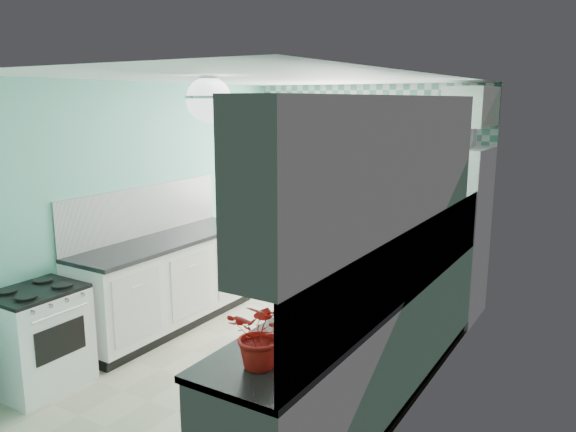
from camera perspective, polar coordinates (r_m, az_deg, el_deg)
The scene contains 26 objects.
floor at distance 5.49m, azimuth -1.86°, elevation -13.39°, with size 3.00×4.40×0.02m, color beige.
ceiling at distance 4.97m, azimuth -2.06°, elevation 13.91°, with size 3.00×4.40×0.02m, color white.
wall_back at distance 7.00m, azimuth 8.07°, elevation 2.84°, with size 3.00×0.02×2.50m, color #6DC5AE.
wall_front at distance 3.52m, azimuth -22.31°, elevation -6.89°, with size 3.00×0.02×2.50m, color #6DC5AE.
wall_left at distance 6.03m, azimuth -14.01°, elevation 1.17°, with size 0.02×4.40×2.50m, color #6DC5AE.
wall_right at distance 4.45m, azimuth 14.50°, elevation -2.56°, with size 0.02×4.40×2.50m, color #6DC5AE.
accent_wall at distance 6.98m, azimuth 8.00°, elevation 2.81°, with size 3.00×0.01×2.50m, color #66A894.
window at distance 7.06m, azimuth 5.36°, elevation 5.43°, with size 1.04×0.05×1.44m.
backsplash_right at distance 4.11m, azimuth 12.50°, elevation -4.48°, with size 0.02×3.60×0.51m, color white.
backsplash_left at distance 5.98m, azimuth -14.34°, elevation 0.52°, with size 0.02×2.15×0.51m, color white.
upper_cabinets_right at distance 3.84m, azimuth 9.81°, elevation 5.25°, with size 0.33×3.20×0.90m, color white.
upper_cabinet_fridge at distance 6.15m, azimuth 18.24°, elevation 10.51°, with size 0.40×0.74×0.40m, color white.
ceiling_light at distance 4.33m, azimuth -8.03°, elevation 11.65°, with size 0.34×0.34×0.35m.
base_cabinets_right at distance 4.46m, azimuth 8.48°, elevation -13.20°, with size 0.60×3.60×0.90m, color white.
countertop_right at distance 4.29m, azimuth 8.48°, elevation -7.46°, with size 0.63×3.60×0.04m, color black.
base_cabinets_left at distance 5.97m, azimuth -12.03°, elevation -6.80°, with size 0.60×2.15×0.90m, color white.
countertop_left at distance 5.83m, azimuth -12.12°, elevation -2.44°, with size 0.63×2.15×0.04m, color black.
fridge at distance 6.30m, azimuth 15.66°, elevation -1.58°, with size 0.80×0.79×1.83m.
stove at distance 5.07m, azimuth -23.93°, elevation -11.19°, with size 0.55×0.68×0.82m.
sink at distance 5.23m, azimuth 13.26°, elevation -4.00°, with size 0.52×0.44×0.53m.
rug at distance 5.10m, azimuth -3.22°, elevation -15.28°, with size 0.65×0.93×0.01m, color maroon.
dish_towel at distance 5.41m, azimuth 9.62°, elevation -8.31°, with size 0.01×0.22×0.33m, color #51A6A1.
fruit_bowl at distance 3.19m, azimuth -0.70°, elevation -13.33°, with size 0.24×0.24×0.06m, color white.
potted_plant at distance 2.99m, azimuth -2.66°, elevation -11.84°, with size 0.34×0.29×0.38m, color #A02411.
soap_bottle at distance 5.52m, azimuth 14.93°, elevation -2.09°, with size 0.09×0.09×0.20m, color #98B3CB.
microwave at distance 6.15m, azimuth 16.21°, elevation 7.95°, with size 0.47×0.32×0.26m, color white.
Camera 1 is at (2.74, -4.14, 2.33)m, focal length 35.00 mm.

